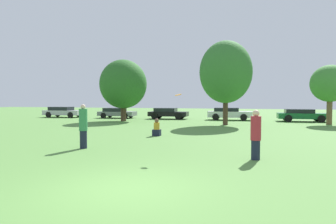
# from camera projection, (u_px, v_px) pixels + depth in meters

# --- Properties ---
(ground_plane) EXTENTS (120.00, 120.00, 0.00)m
(ground_plane) POSITION_uv_depth(u_px,v_px,m) (124.00, 190.00, 6.88)
(ground_plane) COLOR #54843D
(person_thrower) EXTENTS (0.35, 0.35, 1.88)m
(person_thrower) POSITION_uv_depth(u_px,v_px,m) (83.00, 126.00, 12.62)
(person_thrower) COLOR #191E33
(person_thrower) RESTS_ON ground
(person_catcher) EXTENTS (0.36, 0.36, 1.72)m
(person_catcher) POSITION_uv_depth(u_px,v_px,m) (256.00, 135.00, 10.27)
(person_catcher) COLOR #191E33
(person_catcher) RESTS_ON ground
(frisbee) EXTENTS (0.26, 0.25, 0.10)m
(frisbee) POSITION_uv_depth(u_px,v_px,m) (178.00, 95.00, 10.97)
(frisbee) COLOR orange
(bystander_sitting) EXTENTS (0.44, 0.37, 0.99)m
(bystander_sitting) POSITION_uv_depth(u_px,v_px,m) (157.00, 129.00, 17.00)
(bystander_sitting) COLOR #191E33
(bystander_sitting) RESTS_ON ground
(tree_0) EXTENTS (4.48, 4.48, 5.85)m
(tree_0) POSITION_uv_depth(u_px,v_px,m) (123.00, 84.00, 28.38)
(tree_0) COLOR #473323
(tree_0) RESTS_ON ground
(tree_1) EXTENTS (4.22, 4.22, 6.79)m
(tree_1) POSITION_uv_depth(u_px,v_px,m) (226.00, 72.00, 23.99)
(tree_1) COLOR #473323
(tree_1) RESTS_ON ground
(tree_2) EXTENTS (3.09, 3.09, 4.90)m
(tree_2) POSITION_uv_depth(u_px,v_px,m) (330.00, 84.00, 24.45)
(tree_2) COLOR brown
(tree_2) RESTS_ON ground
(parked_car_silver) EXTENTS (4.57, 2.00, 1.21)m
(parked_car_silver) POSITION_uv_depth(u_px,v_px,m) (63.00, 112.00, 34.51)
(parked_car_silver) COLOR #B2B2B7
(parked_car_silver) RESTS_ON ground
(parked_car_grey) EXTENTS (4.13, 1.96, 1.12)m
(parked_car_grey) POSITION_uv_depth(u_px,v_px,m) (117.00, 113.00, 33.14)
(parked_car_grey) COLOR slate
(parked_car_grey) RESTS_ON ground
(parked_car_black) EXTENTS (4.13, 1.99, 1.16)m
(parked_car_black) POSITION_uv_depth(u_px,v_px,m) (168.00, 113.00, 31.50)
(parked_car_black) COLOR black
(parked_car_black) RESTS_ON ground
(parked_car_white) EXTENTS (4.38, 1.95, 1.23)m
(parked_car_white) POSITION_uv_depth(u_px,v_px,m) (229.00, 113.00, 29.90)
(parked_car_white) COLOR silver
(parked_car_white) RESTS_ON ground
(parked_car_green) EXTENTS (4.53, 2.06, 1.16)m
(parked_car_green) POSITION_uv_depth(u_px,v_px,m) (302.00, 115.00, 27.79)
(parked_car_green) COLOR #196633
(parked_car_green) RESTS_ON ground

